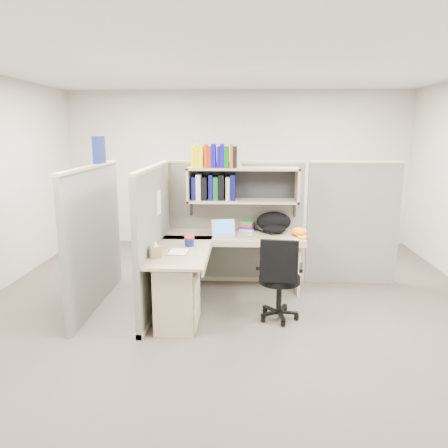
{
  "coord_description": "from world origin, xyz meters",
  "views": [
    {
      "loc": [
        0.12,
        -4.79,
        2.01
      ],
      "look_at": [
        -0.12,
        0.25,
        0.93
      ],
      "focal_mm": 35.0,
      "sensor_mm": 36.0,
      "label": 1
    }
  ],
  "objects_px": {
    "laptop": "(224,229)",
    "task_chair": "(279,291)",
    "desk": "(195,278)",
    "backpack": "(274,223)",
    "snack_canister": "(189,241)"
  },
  "relations": [
    {
      "from": "snack_canister",
      "to": "task_chair",
      "type": "height_order",
      "value": "task_chair"
    },
    {
      "from": "desk",
      "to": "backpack",
      "type": "distance_m",
      "value": 1.39
    },
    {
      "from": "laptop",
      "to": "snack_canister",
      "type": "height_order",
      "value": "laptop"
    },
    {
      "from": "laptop",
      "to": "task_chair",
      "type": "relative_size",
      "value": 0.31
    },
    {
      "from": "backpack",
      "to": "snack_canister",
      "type": "relative_size",
      "value": 3.85
    },
    {
      "from": "laptop",
      "to": "snack_canister",
      "type": "bearing_deg",
      "value": -140.37
    },
    {
      "from": "desk",
      "to": "snack_canister",
      "type": "height_order",
      "value": "snack_canister"
    },
    {
      "from": "laptop",
      "to": "task_chair",
      "type": "distance_m",
      "value": 1.13
    },
    {
      "from": "snack_canister",
      "to": "task_chair",
      "type": "relative_size",
      "value": 0.12
    },
    {
      "from": "task_chair",
      "to": "laptop",
      "type": "bearing_deg",
      "value": 127.71
    },
    {
      "from": "desk",
      "to": "backpack",
      "type": "bearing_deg",
      "value": 46.73
    },
    {
      "from": "desk",
      "to": "task_chair",
      "type": "distance_m",
      "value": 0.92
    },
    {
      "from": "desk",
      "to": "backpack",
      "type": "height_order",
      "value": "backpack"
    },
    {
      "from": "snack_canister",
      "to": "laptop",
      "type": "bearing_deg",
      "value": 50.81
    },
    {
      "from": "laptop",
      "to": "snack_canister",
      "type": "xyz_separation_m",
      "value": [
        -0.38,
        -0.46,
        -0.04
      ]
    }
  ]
}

